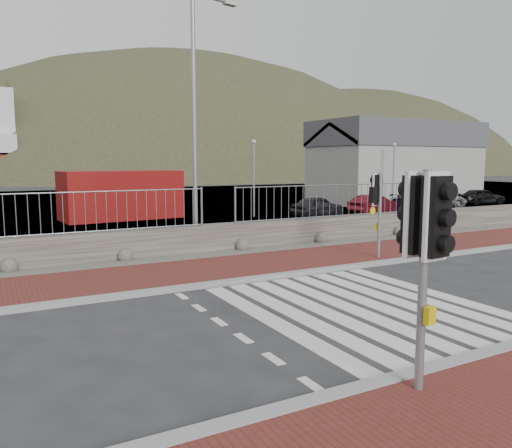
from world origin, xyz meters
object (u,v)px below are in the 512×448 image
car_b (374,204)px  car_e (482,196)px  car_a (318,206)px  shipping_container (122,195)px  car_c (420,202)px  car_d (433,199)px  traffic_signal_near (425,235)px  traffic_signal_far (379,197)px  streetlight (198,107)px

car_b → car_e: bearing=-93.7°
car_a → car_e: size_ratio=0.99×
shipping_container → car_e: size_ratio=1.83×
car_c → car_d: (2.46, 1.25, 0.03)m
traffic_signal_near → car_c: traffic_signal_near is taller
traffic_signal_far → car_b: bearing=-140.7°
traffic_signal_near → traffic_signal_far: size_ratio=1.09×
car_e → streetlight: bearing=118.9°
traffic_signal_near → car_d: size_ratio=0.68×
shipping_container → car_d: (18.94, -3.44, -0.65)m
streetlight → car_a: streetlight is taller
car_b → car_e: car_e is taller
car_b → car_d: (5.84, 1.00, 0.05)m
streetlight → car_d: bearing=9.8°
car_c → shipping_container: bearing=68.9°
shipping_container → car_d: 19.26m
shipping_container → car_a: size_ratio=1.84×
car_e → car_b: bearing=109.3°
traffic_signal_far → car_e: 22.93m
streetlight → car_c: (16.27, 5.45, -4.19)m
traffic_signal_near → car_c: bearing=38.3°
traffic_signal_far → car_e: (19.79, 11.49, -1.36)m
traffic_signal_near → car_a: bearing=53.0°
car_a → car_d: bearing=-98.2°
traffic_signal_far → car_a: 12.12m
shipping_container → car_b: size_ratio=1.81×
car_b → car_a: bearing=70.5°
traffic_signal_far → car_d: traffic_signal_far is taller
car_c → car_e: size_ratio=1.19×
car_e → traffic_signal_near: bearing=138.5°
traffic_signal_far → streetlight: size_ratio=0.31×
car_c → car_e: 7.68m
shipping_container → car_e: 24.21m
traffic_signal_far → car_b: traffic_signal_far is taller
streetlight → car_d: 20.32m
traffic_signal_near → car_e: 31.50m
shipping_container → car_c: bearing=-21.5°
car_c → car_d: bearing=-68.3°
car_e → shipping_container: bearing=95.1°
traffic_signal_far → car_d: bearing=-152.4°
car_a → car_c: 6.91m
traffic_signal_far → streetlight: 6.64m
car_b → car_c: size_ratio=0.85×
traffic_signal_far → shipping_container: bearing=-83.6°
traffic_signal_near → car_b: size_ratio=0.87×
traffic_signal_near → car_e: traffic_signal_near is taller
streetlight → car_b: (12.89, 5.71, -4.21)m
traffic_signal_near → car_e: size_ratio=0.88×
traffic_signal_near → car_a: traffic_signal_near is taller
traffic_signal_near → car_b: bearing=44.7°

